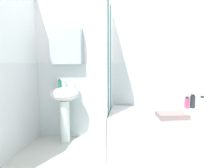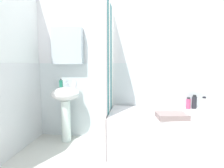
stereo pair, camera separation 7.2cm
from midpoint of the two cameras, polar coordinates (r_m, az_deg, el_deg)
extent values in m
cube|color=white|center=(2.75, 7.94, 6.73)|extent=(3.60, 0.05, 2.40)
cube|color=silver|center=(2.78, 7.77, -5.73)|extent=(3.60, 0.02, 1.20)
cube|color=silver|center=(2.85, -13.57, 11.95)|extent=(0.48, 0.12, 0.56)
cube|color=silver|center=(2.43, -31.81, -8.41)|extent=(0.02, 1.81, 1.20)
cylinder|color=white|center=(2.83, -14.04, -11.59)|extent=(0.14, 0.14, 0.63)
ellipsoid|color=white|center=(2.73, -14.27, -3.21)|extent=(0.44, 0.34, 0.20)
cylinder|color=silver|center=(2.80, -13.61, -0.36)|extent=(0.03, 0.03, 0.05)
cylinder|color=silver|center=(2.75, -14.00, 0.66)|extent=(0.02, 0.10, 0.02)
sphere|color=silver|center=(2.79, -13.65, 1.37)|extent=(0.03, 0.03, 0.03)
cylinder|color=#207257|center=(2.80, -15.59, 0.13)|extent=(0.05, 0.05, 0.10)
sphere|color=#25242C|center=(2.80, -15.63, 1.42)|extent=(0.02, 0.02, 0.02)
cylinder|color=white|center=(2.74, -11.41, -0.02)|extent=(0.07, 0.07, 0.09)
cube|color=white|center=(2.54, 16.94, -14.85)|extent=(1.42, 0.72, 0.54)
cube|color=white|center=(2.08, -1.01, 1.41)|extent=(0.01, 0.14, 2.00)
cube|color=#2B7277|center=(2.22, -0.49, 1.73)|extent=(0.01, 0.14, 2.00)
cube|color=white|center=(2.36, -0.03, 2.01)|extent=(0.01, 0.14, 2.00)
cube|color=#256D79|center=(2.50, 0.37, 2.25)|extent=(0.01, 0.14, 2.00)
cube|color=white|center=(2.65, 0.73, 2.48)|extent=(0.01, 0.14, 2.00)
cylinder|color=white|center=(2.86, 28.40, -5.68)|extent=(0.07, 0.07, 0.16)
cylinder|color=black|center=(2.84, 28.50, -3.87)|extent=(0.05, 0.05, 0.02)
cylinder|color=#24272D|center=(2.83, 25.88, -5.48)|extent=(0.07, 0.07, 0.18)
cylinder|color=black|center=(2.82, 25.98, -3.49)|extent=(0.05, 0.05, 0.02)
cylinder|color=#CA4570|center=(2.78, 24.31, -5.92)|extent=(0.06, 0.06, 0.15)
cylinder|color=#232728|center=(2.77, 24.39, -4.21)|extent=(0.04, 0.04, 0.02)
cube|color=gray|center=(2.24, 19.74, -9.71)|extent=(0.38, 0.29, 0.06)
camera|label=1|loc=(0.04, -89.10, 0.10)|focal=28.05mm
camera|label=2|loc=(0.04, 90.90, -0.10)|focal=28.05mm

